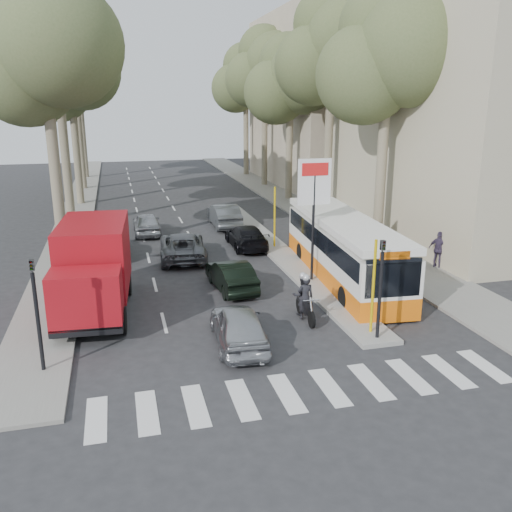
# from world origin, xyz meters

# --- Properties ---
(ground) EXTENTS (120.00, 120.00, 0.00)m
(ground) POSITION_xyz_m (0.00, 0.00, 0.00)
(ground) COLOR #28282B
(ground) RESTS_ON ground
(sidewalk_right) EXTENTS (3.20, 70.00, 0.12)m
(sidewalk_right) POSITION_xyz_m (8.60, 25.00, 0.06)
(sidewalk_right) COLOR gray
(sidewalk_right) RESTS_ON ground
(median_left) EXTENTS (2.40, 64.00, 0.12)m
(median_left) POSITION_xyz_m (-8.00, 28.00, 0.06)
(median_left) COLOR gray
(median_left) RESTS_ON ground
(traffic_island) EXTENTS (1.50, 26.00, 0.16)m
(traffic_island) POSITION_xyz_m (3.25, 11.00, 0.08)
(traffic_island) COLOR gray
(traffic_island) RESTS_ON ground
(building_near) EXTENTS (11.00, 18.00, 18.00)m
(building_near) POSITION_xyz_m (15.50, 12.00, 9.00)
(building_near) COLOR #B2A68D
(building_near) RESTS_ON ground
(building_far) EXTENTS (11.00, 20.00, 16.00)m
(building_far) POSITION_xyz_m (15.50, 34.00, 8.00)
(building_far) COLOR #B7A88E
(building_far) RESTS_ON ground
(billboard) EXTENTS (1.50, 12.10, 5.60)m
(billboard) POSITION_xyz_m (3.25, 5.00, 3.70)
(billboard) COLOR yellow
(billboard) RESTS_ON ground
(traffic_light_island) EXTENTS (0.16, 0.41, 3.60)m
(traffic_light_island) POSITION_xyz_m (3.25, -1.50, 2.49)
(traffic_light_island) COLOR black
(traffic_light_island) RESTS_ON ground
(traffic_light_left) EXTENTS (0.16, 0.41, 3.60)m
(traffic_light_left) POSITION_xyz_m (-7.60, -1.00, 2.49)
(traffic_light_left) COLOR black
(traffic_light_left) RESTS_ON ground
(tree_l_a) EXTENTS (7.40, 7.20, 14.10)m
(tree_l_a) POSITION_xyz_m (-7.87, 12.11, 10.38)
(tree_l_a) COLOR #6B604C
(tree_l_a) RESTS_ON ground
(tree_l_b) EXTENTS (7.40, 7.20, 14.88)m
(tree_l_b) POSITION_xyz_m (-7.97, 20.11, 11.07)
(tree_l_b) COLOR #6B604C
(tree_l_b) RESTS_ON ground
(tree_l_c) EXTENTS (7.40, 7.20, 13.71)m
(tree_l_c) POSITION_xyz_m (-7.77, 28.11, 10.04)
(tree_l_c) COLOR #6B604C
(tree_l_c) RESTS_ON ground
(tree_l_d) EXTENTS (7.40, 7.20, 15.66)m
(tree_l_d) POSITION_xyz_m (-7.87, 36.11, 11.76)
(tree_l_d) COLOR #6B604C
(tree_l_d) RESTS_ON ground
(tree_l_e) EXTENTS (7.40, 7.20, 14.49)m
(tree_l_e) POSITION_xyz_m (-7.97, 44.11, 10.73)
(tree_l_e) COLOR #6B604C
(tree_l_e) RESTS_ON ground
(tree_r_a) EXTENTS (7.40, 7.20, 14.10)m
(tree_r_a) POSITION_xyz_m (9.13, 10.11, 10.38)
(tree_r_a) COLOR #6B604C
(tree_r_a) RESTS_ON ground
(tree_r_b) EXTENTS (7.40, 7.20, 15.27)m
(tree_r_b) POSITION_xyz_m (9.23, 18.11, 11.42)
(tree_r_b) COLOR #6B604C
(tree_r_b) RESTS_ON ground
(tree_r_c) EXTENTS (7.40, 7.20, 13.32)m
(tree_r_c) POSITION_xyz_m (9.03, 26.11, 9.69)
(tree_r_c) COLOR #6B604C
(tree_r_c) RESTS_ON ground
(tree_r_d) EXTENTS (7.40, 7.20, 14.88)m
(tree_r_d) POSITION_xyz_m (9.13, 34.11, 11.07)
(tree_r_d) COLOR #6B604C
(tree_r_d) RESTS_ON ground
(tree_r_e) EXTENTS (7.40, 7.20, 14.10)m
(tree_r_e) POSITION_xyz_m (9.23, 42.11, 10.38)
(tree_r_e) COLOR #6B604C
(tree_r_e) RESTS_ON ground
(silver_hatchback) EXTENTS (1.86, 4.13, 1.38)m
(silver_hatchback) POSITION_xyz_m (-1.41, -0.57, 0.69)
(silver_hatchback) COLOR #A9ABB1
(silver_hatchback) RESTS_ON ground
(dark_hatchback) EXTENTS (1.68, 4.06, 1.31)m
(dark_hatchback) POSITION_xyz_m (-0.49, 5.00, 0.65)
(dark_hatchback) COLOR black
(dark_hatchback) RESTS_ON ground
(queue_car_a) EXTENTS (2.68, 5.12, 1.38)m
(queue_car_a) POSITION_xyz_m (-1.94, 10.38, 0.69)
(queue_car_a) COLOR #54575C
(queue_car_a) RESTS_ON ground
(queue_car_b) EXTENTS (1.82, 4.43, 1.28)m
(queue_car_b) POSITION_xyz_m (1.80, 11.70, 0.64)
(queue_car_b) COLOR black
(queue_car_b) RESTS_ON ground
(queue_car_c) EXTENTS (1.61, 3.97, 1.35)m
(queue_car_c) POSITION_xyz_m (-3.40, 16.32, 0.68)
(queue_car_c) COLOR #9B9DA2
(queue_car_c) RESTS_ON ground
(queue_car_d) EXTENTS (1.63, 4.56, 1.50)m
(queue_car_d) POSITION_xyz_m (1.66, 17.24, 0.75)
(queue_car_d) COLOR #52565A
(queue_car_d) RESTS_ON ground
(queue_car_e) EXTENTS (2.19, 4.69, 1.33)m
(queue_car_e) POSITION_xyz_m (-5.83, 11.98, 0.66)
(queue_car_e) COLOR black
(queue_car_e) RESTS_ON ground
(red_truck) EXTENTS (2.91, 6.65, 3.46)m
(red_truck) POSITION_xyz_m (-6.13, 3.82, 1.83)
(red_truck) COLOR black
(red_truck) RESTS_ON ground
(city_bus) EXTENTS (3.29, 11.24, 2.92)m
(city_bus) POSITION_xyz_m (4.80, 5.14, 1.54)
(city_bus) COLOR orange
(city_bus) RESTS_ON ground
(motorcycle) EXTENTS (0.78, 2.14, 1.82)m
(motorcycle) POSITION_xyz_m (1.51, 1.15, 0.83)
(motorcycle) COLOR black
(motorcycle) RESTS_ON ground
(pedestrian_near) EXTENTS (0.99, 1.15, 1.78)m
(pedestrian_near) POSITION_xyz_m (9.95, 5.37, 1.01)
(pedestrian_near) COLOR #3F344F
(pedestrian_near) RESTS_ON sidewalk_right
(pedestrian_far) EXTENTS (1.25, 0.74, 1.82)m
(pedestrian_far) POSITION_xyz_m (7.50, 12.54, 1.03)
(pedestrian_far) COLOR brown
(pedestrian_far) RESTS_ON sidewalk_right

